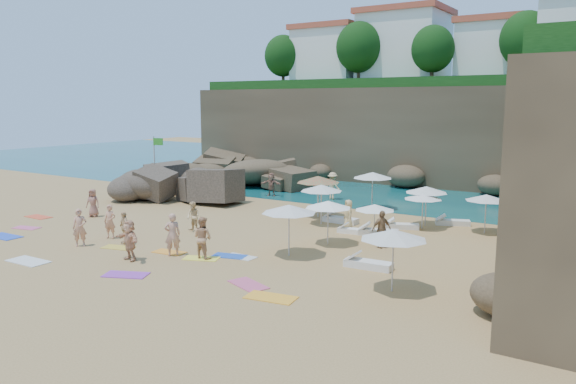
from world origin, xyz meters
The scene contains 49 objects.
ground centered at (0.00, 0.00, 0.00)m, with size 120.00×120.00×0.00m, color tan.
seawater centered at (0.00, 30.00, 0.00)m, with size 120.00×120.00×0.00m, color #0C4751.
cliff_back centered at (2.00, 25.00, 4.00)m, with size 44.00×8.00×8.00m, color brown.
rock_promontory centered at (-11.00, 16.00, 0.00)m, with size 12.00×7.00×2.00m, color brown, non-canonical shape.
clifftop_buildings centered at (2.96, 25.79, 11.24)m, with size 28.48×9.48×7.00m.
clifftop_trees centered at (4.78, 19.52, 11.26)m, with size 35.60×23.82×4.40m.
marina_masts centered at (-16.50, 30.00, 3.00)m, with size 3.10×0.10×6.00m.
rock_outcrop centered at (-8.63, 6.60, 0.00)m, with size 7.23×5.42×2.89m, color brown, non-canonical shape.
flag_pole centered at (-11.08, 6.05, 2.82)m, with size 0.86×0.20×4.43m.
parasol_0 centered at (3.56, 10.58, 2.19)m, with size 2.53×2.53×2.39m.
parasol_1 centered at (3.04, 4.84, 2.07)m, with size 2.38×2.38×2.25m.
parasol_2 centered at (8.10, 7.66, 2.03)m, with size 2.34×2.34×2.21m.
parasol_3 centered at (8.22, 6.79, 1.78)m, with size 2.06×2.06×1.94m.
parasol_5 centered at (5.52, 1.07, 1.96)m, with size 2.26×2.26×2.14m.
parasol_6 centered at (1.87, 6.54, 2.27)m, with size 2.62×2.62×2.47m.
parasol_7 centered at (11.34, 7.60, 1.89)m, with size 2.17×2.17×2.06m.
parasol_8 centered at (7.18, 2.79, 1.71)m, with size 1.97×1.97×1.87m.
parasol_9 centered at (5.05, -1.67, 2.14)m, with size 2.46×2.46×2.33m.
parasol_11 centered at (10.78, -3.69, 2.12)m, with size 2.44×2.44×2.31m.
lounger_0 centered at (7.29, 6.20, 0.14)m, with size 1.83×0.61×0.29m, color white.
lounger_1 centered at (6.83, 4.10, 0.16)m, with size 2.03×0.68×0.32m, color silver.
lounger_2 centered at (9.35, 8.63, 0.15)m, with size 1.86×0.62×0.29m, color silver.
lounger_3 centered at (3.78, 5.78, 0.16)m, with size 2.03×0.68×0.32m, color silver.
lounger_4 centered at (5.57, 3.79, 0.13)m, with size 1.66×0.55×0.26m, color white.
lounger_5 centered at (8.85, -1.51, 0.16)m, with size 2.00×0.67×0.31m, color white.
towel_0 centered at (-9.17, -6.52, 0.02)m, with size 1.91×0.96×0.03m, color blue.
towel_1 centered at (-10.07, -4.72, 0.01)m, with size 1.47×0.73×0.03m, color #D95485.
towel_2 centered at (0.13, -4.17, 0.01)m, with size 1.51×0.76×0.03m, color orange.
towel_4 centered at (-2.52, -4.85, 0.01)m, with size 1.51×0.75×0.03m, color gold.
towel_5 centered at (-3.93, -8.55, 0.02)m, with size 1.95×0.98×0.03m, color silver.
towel_6 centered at (1.11, -7.59, 0.02)m, with size 1.74×0.87×0.03m, color purple.
towel_7 centered at (-12.19, -2.57, 0.01)m, with size 1.69×0.85×0.03m, color #EB4A29.
towel_8 centered at (2.85, -3.18, 0.01)m, with size 1.53×0.77×0.03m, color #214FB5.
towel_9 centered at (5.94, -5.94, 0.02)m, with size 1.71×0.86×0.03m, color #CF5075.
towel_10 centered at (7.46, -6.65, 0.02)m, with size 1.80×0.90×0.03m, color #FFA728.
towel_12 centered at (2.06, -4.17, 0.01)m, with size 1.54×0.77×0.03m, color #FFF243.
towel_13 centered at (3.33, -3.02, 0.01)m, with size 1.45×0.72×0.03m, color silver.
person_stand_0 centered at (-4.23, -5.64, 0.91)m, with size 0.66×0.43×1.81m, color tan.
person_stand_1 centered at (2.08, -4.08, 0.94)m, with size 0.91×0.71×1.87m, color tan.
person_stand_2 centered at (-0.28, 12.41, 0.97)m, with size 1.25×0.52×1.93m, color tan.
person_stand_3 centered at (7.94, 1.90, 0.89)m, with size 1.04×0.43×1.77m, color olive.
person_stand_4 centered at (4.91, 4.48, 0.81)m, with size 0.80×0.43×1.63m, color tan.
person_stand_5 centered at (-4.81, 11.37, 0.85)m, with size 1.58×0.45×1.70m, color #A26A51.
person_stand_6 centered at (0.67, -4.48, 0.97)m, with size 0.71×0.47×1.94m, color tan.
person_lie_1 centered at (-2.78, -4.20, 0.19)m, with size 0.92×1.57×0.38m, color #E7BA83.
person_lie_2 centered at (-9.50, -0.71, 0.22)m, with size 0.80×1.65×0.44m, color #9E624F.
person_lie_3 centered at (-0.36, -6.05, 0.23)m, with size 1.63×1.75×0.47m, color #E1A276.
person_lie_4 centered at (-4.26, -3.82, 0.20)m, with size 0.62×1.69×0.40m, color tan.
person_lie_5 centered at (-1.73, -0.47, 0.30)m, with size 0.77×1.59×0.60m, color #E2BA80.
Camera 1 is at (18.15, -22.22, 6.80)m, focal length 35.00 mm.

